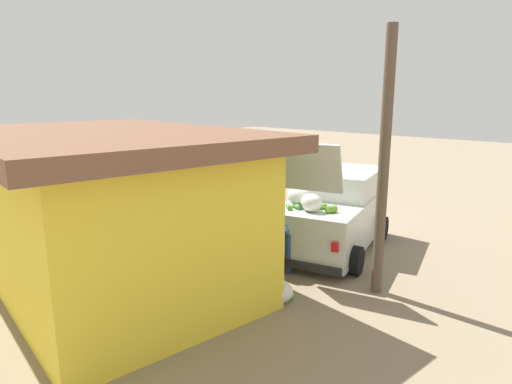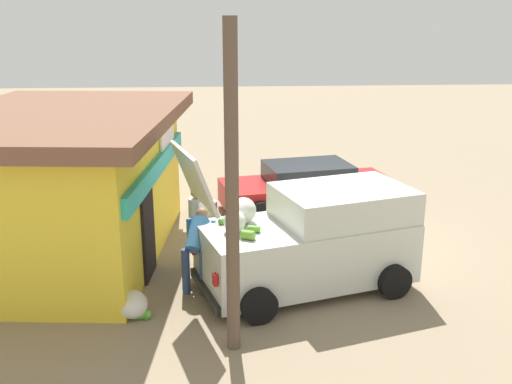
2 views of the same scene
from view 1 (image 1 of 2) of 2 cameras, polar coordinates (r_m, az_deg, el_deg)
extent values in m
plane|color=gray|center=(13.61, 2.80, -3.42)|extent=(60.00, 60.00, 0.00)
cube|color=yellow|center=(8.98, -18.58, -3.14)|extent=(6.24, 4.36, 2.79)
cube|color=#2DB7B2|center=(9.72, -8.08, 1.91)|extent=(5.58, 0.67, 0.36)
cube|color=black|center=(9.08, -4.46, -4.96)|extent=(0.90, 0.15, 2.00)
cube|color=white|center=(10.77, -11.93, 4.28)|extent=(1.50, 0.21, 0.60)
cube|color=brown|center=(8.72, -19.27, 6.69)|extent=(7.06, 5.18, 0.29)
cube|color=silver|center=(10.88, 9.84, -3.69)|extent=(2.83, 4.22, 1.10)
cube|color=silver|center=(11.37, 11.12, 1.36)|extent=(2.34, 2.79, 0.60)
cube|color=black|center=(12.47, 12.62, 2.11)|extent=(1.49, 0.51, 0.45)
cube|color=silver|center=(8.59, 5.92, 3.28)|extent=(1.67, 0.86, 0.98)
ellipsoid|color=silver|center=(9.84, 5.66, -0.55)|extent=(0.57, 0.47, 0.47)
ellipsoid|color=silver|center=(9.43, 7.25, -1.40)|extent=(0.47, 0.39, 0.39)
cylinder|color=#63AE36|center=(9.71, 8.58, -1.87)|extent=(0.18, 0.24, 0.12)
cylinder|color=#5BA244|center=(9.67, 5.34, -1.87)|extent=(0.26, 0.20, 0.11)
cylinder|color=#68A42F|center=(9.42, 9.80, -2.22)|extent=(0.24, 0.27, 0.16)
cylinder|color=#519436|center=(9.61, 4.32, -1.93)|extent=(0.26, 0.24, 0.11)
cube|color=black|center=(9.27, 5.95, -9.52)|extent=(1.66, 0.56, 0.16)
cube|color=red|center=(8.86, 10.26, -7.07)|extent=(0.15, 0.10, 0.20)
cube|color=red|center=(9.34, 1.96, -5.85)|extent=(0.15, 0.10, 0.20)
cylinder|color=black|center=(12.00, 16.13, -4.53)|extent=(0.39, 0.66, 0.62)
cylinder|color=black|center=(12.49, 7.37, -3.47)|extent=(0.39, 0.66, 0.62)
cylinder|color=black|center=(9.56, 12.91, -8.70)|extent=(0.39, 0.66, 0.62)
cylinder|color=black|center=(10.17, 2.20, -7.08)|extent=(0.39, 0.66, 0.62)
cube|color=maroon|center=(14.45, -3.76, -0.57)|extent=(2.53, 4.72, 0.61)
cube|color=#1E2328|center=(14.34, -3.79, 1.51)|extent=(1.90, 2.39, 0.46)
cylinder|color=black|center=(15.20, 2.55, -0.55)|extent=(0.33, 0.64, 0.61)
cylinder|color=black|center=(16.22, -3.14, 0.26)|extent=(0.33, 0.64, 0.61)
cylinder|color=black|center=(12.76, -4.52, -3.10)|extent=(0.33, 0.64, 0.61)
cylinder|color=black|center=(13.96, -10.62, -1.92)|extent=(0.33, 0.64, 0.61)
cylinder|color=navy|center=(10.20, -2.61, -6.33)|extent=(0.15, 0.15, 0.86)
cylinder|color=navy|center=(10.03, -0.98, -6.66)|extent=(0.15, 0.15, 0.86)
cylinder|color=silver|center=(9.90, -1.83, -2.48)|extent=(0.41, 0.41, 0.61)
sphere|color=tan|center=(9.80, -1.85, -0.11)|extent=(0.23, 0.23, 0.23)
cylinder|color=gold|center=(9.78, -1.85, 0.67)|extent=(0.26, 0.26, 0.05)
cylinder|color=silver|center=(10.03, -2.99, -2.21)|extent=(0.09, 0.09, 0.58)
cylinder|color=silver|center=(9.77, -0.65, -2.58)|extent=(0.09, 0.09, 0.58)
cylinder|color=navy|center=(9.21, 2.48, -8.38)|extent=(0.15, 0.15, 0.87)
cylinder|color=navy|center=(9.39, 4.26, -8.00)|extent=(0.15, 0.15, 0.87)
cylinder|color=#3872B2|center=(9.27, 2.69, -4.00)|extent=(0.75, 0.52, 0.67)
sphere|color=#8C6647|center=(9.44, 1.72, -1.82)|extent=(0.24, 0.24, 0.24)
cylinder|color=#3872B2|center=(9.36, 0.71, -4.34)|extent=(0.09, 0.09, 0.59)
cylinder|color=#3872B2|center=(9.59, 3.20, -3.93)|extent=(0.09, 0.09, 0.59)
ellipsoid|color=silver|center=(8.20, 2.57, -12.73)|extent=(0.77, 0.65, 0.44)
cylinder|color=#69AF44|center=(8.11, 0.17, -14.19)|extent=(0.33, 0.14, 0.14)
cylinder|color=#6DA330|center=(8.32, 1.50, -13.61)|extent=(0.31, 0.15, 0.11)
cylinder|color=#53992F|center=(8.36, 3.85, -13.49)|extent=(0.25, 0.23, 0.11)
cylinder|color=#5DB234|center=(8.31, 3.99, -13.53)|extent=(0.16, 0.30, 0.14)
cylinder|color=silver|center=(12.63, -10.84, -3.92)|extent=(0.30, 0.30, 0.41)
cylinder|color=brown|center=(8.30, 16.32, 3.31)|extent=(0.20, 0.20, 4.92)
camera|label=2|loc=(8.29, 76.68, 11.57)|focal=40.96mm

